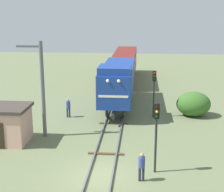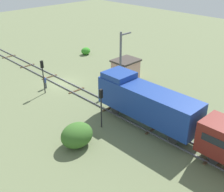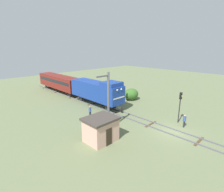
{
  "view_description": "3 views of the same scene",
  "coord_description": "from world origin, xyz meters",
  "views": [
    {
      "loc": [
        2.3,
        -18.13,
        9.56
      ],
      "look_at": [
        -0.51,
        13.63,
        1.34
      ],
      "focal_mm": 55.0,
      "sensor_mm": 36.0,
      "label": 1
    },
    {
      "loc": [
        19.39,
        29.39,
        15.7
      ],
      "look_at": [
        1.49,
        11.13,
        2.7
      ],
      "focal_mm": 45.0,
      "sensor_mm": 36.0,
      "label": 2
    },
    {
      "loc": [
        -18.82,
        -8.57,
        10.06
      ],
      "look_at": [
        0.63,
        11.15,
        2.24
      ],
      "focal_mm": 28.0,
      "sensor_mm": 36.0,
      "label": 3
    }
  ],
  "objects": [
    {
      "name": "bush_near",
      "position": [
        7.02,
        12.26,
        1.12
      ],
      "size": [
        3.08,
        2.52,
        2.24
      ],
      "primitive_type": "ellipsoid",
      "color": "#376526",
      "rests_on": "ground"
    },
    {
      "name": "traffic_signal_mid",
      "position": [
        3.4,
        11.56,
        2.94
      ],
      "size": [
        0.32,
        0.34,
        4.23
      ],
      "color": "#262628",
      "rests_on": "ground"
    },
    {
      "name": "catenary_mast",
      "position": [
        -5.07,
        6.06,
        3.88
      ],
      "size": [
        1.94,
        0.28,
        7.27
      ],
      "color": "#595960",
      "rests_on": "ground"
    },
    {
      "name": "railway_track",
      "position": [
        0.0,
        -0.0,
        0.07
      ],
      "size": [
        2.4,
        74.51,
        0.16
      ],
      "color": "#595960",
      "rests_on": "ground"
    },
    {
      "name": "ground_plane",
      "position": [
        0.0,
        0.0,
        0.0
      ],
      "size": [
        111.77,
        111.77,
        0.0
      ],
      "primitive_type": "plane",
      "color": "#66704C"
    },
    {
      "name": "worker_by_signal",
      "position": [
        -4.2,
        10.86,
        1.0
      ],
      "size": [
        0.38,
        0.38,
        1.7
      ],
      "rotation": [
        0.0,
        0.0,
        5.48
      ],
      "color": "#262B38",
      "rests_on": "ground"
    },
    {
      "name": "traffic_signal_near",
      "position": [
        3.2,
        0.81,
        2.97
      ],
      "size": [
        0.32,
        0.34,
        4.28
      ],
      "color": "#262628",
      "rests_on": "ground"
    },
    {
      "name": "relay_hut",
      "position": [
        -7.5,
        4.67,
        1.39
      ],
      "size": [
        3.5,
        2.9,
        2.74
      ],
      "color": "#D19E8C",
      "rests_on": "ground"
    },
    {
      "name": "locomotive",
      "position": [
        0.0,
        14.32,
        2.77
      ],
      "size": [
        2.9,
        11.6,
        4.6
      ],
      "color": "navy",
      "rests_on": "railway_track"
    },
    {
      "name": "passenger_car_leading",
      "position": [
        0.0,
        27.66,
        2.52
      ],
      "size": [
        2.84,
        14.0,
        3.66
      ],
      "color": "maroon",
      "rests_on": "railway_track"
    },
    {
      "name": "worker_near_track",
      "position": [
        2.4,
        -0.34,
        1.0
      ],
      "size": [
        0.38,
        0.38,
        1.7
      ],
      "rotation": [
        0.0,
        0.0,
        1.89
      ],
      "color": "#262B38",
      "rests_on": "ground"
    }
  ]
}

